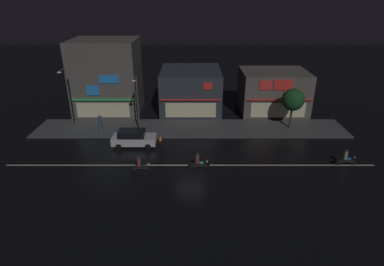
{
  "coord_description": "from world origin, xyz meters",
  "views": [
    {
      "loc": [
        0.16,
        -24.56,
        14.09
      ],
      "look_at": [
        0.03,
        3.79,
        1.44
      ],
      "focal_mm": 29.76,
      "sensor_mm": 36.0,
      "label": 1
    }
  ],
  "objects_px": {
    "motorcycle_following": "(348,159)",
    "traffic_cone": "(162,138)",
    "motorcycle_lead": "(141,165)",
    "motorcycle_opposite_lane": "(200,163)",
    "streetlamp_mid": "(139,99)",
    "parked_car_near_kerb": "(135,138)",
    "pedestrian_on_sidewalk": "(102,124)",
    "streetlamp_west": "(69,93)"
  },
  "relations": [
    {
      "from": "streetlamp_mid",
      "to": "parked_car_near_kerb",
      "type": "relative_size",
      "value": 1.41
    },
    {
      "from": "streetlamp_west",
      "to": "motorcycle_opposite_lane",
      "type": "xyz_separation_m",
      "value": [
        14.01,
        -9.14,
        -3.45
      ]
    },
    {
      "from": "motorcycle_lead",
      "to": "motorcycle_opposite_lane",
      "type": "height_order",
      "value": "same"
    },
    {
      "from": "streetlamp_west",
      "to": "motorcycle_opposite_lane",
      "type": "height_order",
      "value": "streetlamp_west"
    },
    {
      "from": "traffic_cone",
      "to": "motorcycle_opposite_lane",
      "type": "bearing_deg",
      "value": -56.77
    },
    {
      "from": "streetlamp_mid",
      "to": "traffic_cone",
      "type": "relative_size",
      "value": 11.05
    },
    {
      "from": "streetlamp_mid",
      "to": "pedestrian_on_sidewalk",
      "type": "relative_size",
      "value": 3.1
    },
    {
      "from": "streetlamp_west",
      "to": "motorcycle_lead",
      "type": "xyz_separation_m",
      "value": [
        9.06,
        -9.61,
        -3.45
      ]
    },
    {
      "from": "motorcycle_opposite_lane",
      "to": "traffic_cone",
      "type": "distance_m",
      "value": 7.02
    },
    {
      "from": "pedestrian_on_sidewalk",
      "to": "motorcycle_lead",
      "type": "relative_size",
      "value": 1.03
    },
    {
      "from": "streetlamp_west",
      "to": "pedestrian_on_sidewalk",
      "type": "xyz_separation_m",
      "value": [
        3.58,
        -1.36,
        -3.04
      ]
    },
    {
      "from": "parked_car_near_kerb",
      "to": "traffic_cone",
      "type": "relative_size",
      "value": 7.82
    },
    {
      "from": "streetlamp_west",
      "to": "streetlamp_mid",
      "type": "relative_size",
      "value": 1.09
    },
    {
      "from": "traffic_cone",
      "to": "motorcycle_following",
      "type": "bearing_deg",
      "value": -16.94
    },
    {
      "from": "streetlamp_west",
      "to": "parked_car_near_kerb",
      "type": "xyz_separation_m",
      "value": [
        7.7,
        -4.61,
        -3.21
      ]
    },
    {
      "from": "parked_car_near_kerb",
      "to": "motorcycle_lead",
      "type": "xyz_separation_m",
      "value": [
        1.37,
        -5.0,
        -0.24
      ]
    },
    {
      "from": "streetlamp_mid",
      "to": "traffic_cone",
      "type": "height_order",
      "value": "streetlamp_mid"
    },
    {
      "from": "motorcycle_opposite_lane",
      "to": "motorcycle_following",
      "type": "bearing_deg",
      "value": -176.64
    },
    {
      "from": "pedestrian_on_sidewalk",
      "to": "motorcycle_following",
      "type": "relative_size",
      "value": 1.03
    },
    {
      "from": "motorcycle_lead",
      "to": "traffic_cone",
      "type": "distance_m",
      "value": 6.44
    },
    {
      "from": "streetlamp_west",
      "to": "traffic_cone",
      "type": "height_order",
      "value": "streetlamp_west"
    },
    {
      "from": "pedestrian_on_sidewalk",
      "to": "parked_car_near_kerb",
      "type": "xyz_separation_m",
      "value": [
        4.12,
        -3.26,
        -0.17
      ]
    },
    {
      "from": "streetlamp_mid",
      "to": "motorcycle_following",
      "type": "height_order",
      "value": "streetlamp_mid"
    },
    {
      "from": "streetlamp_mid",
      "to": "motorcycle_following",
      "type": "relative_size",
      "value": 3.2
    },
    {
      "from": "motorcycle_lead",
      "to": "traffic_cone",
      "type": "bearing_deg",
      "value": -97.85
    },
    {
      "from": "parked_car_near_kerb",
      "to": "traffic_cone",
      "type": "distance_m",
      "value": 2.87
    },
    {
      "from": "pedestrian_on_sidewalk",
      "to": "traffic_cone",
      "type": "relative_size",
      "value": 3.56
    },
    {
      "from": "pedestrian_on_sidewalk",
      "to": "motorcycle_following",
      "type": "bearing_deg",
      "value": 3.7
    },
    {
      "from": "motorcycle_opposite_lane",
      "to": "traffic_cone",
      "type": "relative_size",
      "value": 3.45
    },
    {
      "from": "parked_car_near_kerb",
      "to": "motorcycle_following",
      "type": "height_order",
      "value": "parked_car_near_kerb"
    },
    {
      "from": "streetlamp_mid",
      "to": "motorcycle_lead",
      "type": "xyz_separation_m",
      "value": [
        1.36,
        -8.4,
        -3.16
      ]
    },
    {
      "from": "streetlamp_mid",
      "to": "traffic_cone",
      "type": "distance_m",
      "value": 4.77
    },
    {
      "from": "motorcycle_lead",
      "to": "motorcycle_following",
      "type": "height_order",
      "value": "same"
    },
    {
      "from": "traffic_cone",
      "to": "motorcycle_lead",
      "type": "bearing_deg",
      "value": -99.9
    },
    {
      "from": "pedestrian_on_sidewalk",
      "to": "motorcycle_opposite_lane",
      "type": "height_order",
      "value": "pedestrian_on_sidewalk"
    },
    {
      "from": "pedestrian_on_sidewalk",
      "to": "motorcycle_lead",
      "type": "distance_m",
      "value": 9.92
    },
    {
      "from": "parked_car_near_kerb",
      "to": "motorcycle_following",
      "type": "distance_m",
      "value": 19.69
    },
    {
      "from": "parked_car_near_kerb",
      "to": "motorcycle_lead",
      "type": "bearing_deg",
      "value": -74.71
    },
    {
      "from": "streetlamp_west",
      "to": "streetlamp_mid",
      "type": "xyz_separation_m",
      "value": [
        7.7,
        -1.22,
        -0.29
      ]
    },
    {
      "from": "parked_car_near_kerb",
      "to": "motorcycle_opposite_lane",
      "type": "relative_size",
      "value": 2.26
    },
    {
      "from": "motorcycle_following",
      "to": "traffic_cone",
      "type": "bearing_deg",
      "value": 167.72
    },
    {
      "from": "motorcycle_lead",
      "to": "streetlamp_west",
      "type": "bearing_deg",
      "value": -44.64
    }
  ]
}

